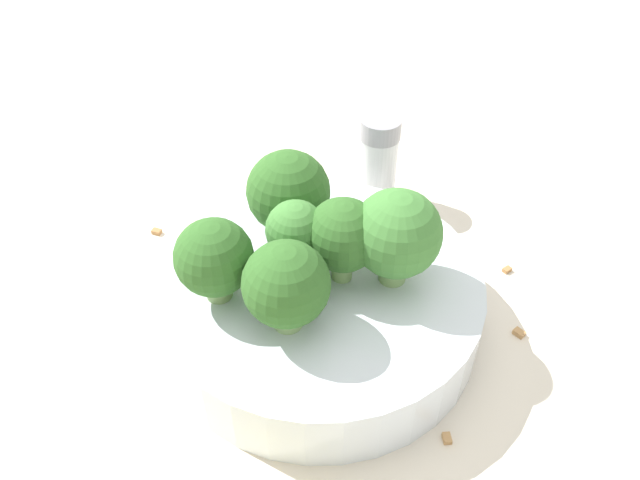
% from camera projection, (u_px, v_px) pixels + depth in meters
% --- Properties ---
extents(ground_plane, '(3.00, 3.00, 0.00)m').
position_uv_depth(ground_plane, '(320.00, 323.00, 0.45)').
color(ground_plane, beige).
extents(bowl, '(0.22, 0.22, 0.05)m').
position_uv_depth(bowl, '(320.00, 301.00, 0.44)').
color(bowl, silver).
rests_on(bowl, ground_plane).
extents(broccoli_floret_0, '(0.04, 0.04, 0.06)m').
position_uv_depth(broccoli_floret_0, '(296.00, 234.00, 0.40)').
color(broccoli_floret_0, '#84AD66').
rests_on(broccoli_floret_0, bowl).
extents(broccoli_floret_1, '(0.06, 0.06, 0.07)m').
position_uv_depth(broccoli_floret_1, '(396.00, 235.00, 0.40)').
color(broccoli_floret_1, '#84AD66').
rests_on(broccoli_floret_1, bowl).
extents(broccoli_floret_2, '(0.05, 0.05, 0.06)m').
position_uv_depth(broccoli_floret_2, '(286.00, 286.00, 0.37)').
color(broccoli_floret_2, '#8EB770').
rests_on(broccoli_floret_2, bowl).
extents(broccoli_floret_3, '(0.05, 0.05, 0.06)m').
position_uv_depth(broccoli_floret_3, '(214.00, 259.00, 0.39)').
color(broccoli_floret_3, '#7A9E5B').
rests_on(broccoli_floret_3, bowl).
extents(broccoli_floret_4, '(0.06, 0.06, 0.06)m').
position_uv_depth(broccoli_floret_4, '(288.00, 192.00, 0.44)').
color(broccoli_floret_4, '#84AD66').
rests_on(broccoli_floret_4, bowl).
extents(broccoli_floret_5, '(0.05, 0.05, 0.06)m').
position_uv_depth(broccoli_floret_5, '(343.00, 237.00, 0.40)').
color(broccoli_floret_5, '#84AD66').
rests_on(broccoli_floret_5, bowl).
extents(pepper_shaker, '(0.03, 0.03, 0.08)m').
position_uv_depth(pepper_shaker, '(378.00, 158.00, 0.54)').
color(pepper_shaker, silver).
rests_on(pepper_shaker, ground_plane).
extents(almond_crumb_0, '(0.01, 0.01, 0.01)m').
position_uv_depth(almond_crumb_0, '(447.00, 437.00, 0.38)').
color(almond_crumb_0, '#AD7F4C').
rests_on(almond_crumb_0, ground_plane).
extents(almond_crumb_1, '(0.01, 0.01, 0.01)m').
position_uv_depth(almond_crumb_1, '(520.00, 331.00, 0.44)').
color(almond_crumb_1, '#AD7F4C').
rests_on(almond_crumb_1, ground_plane).
extents(almond_crumb_2, '(0.01, 0.01, 0.01)m').
position_uv_depth(almond_crumb_2, '(507.00, 268.00, 0.49)').
color(almond_crumb_2, olive).
rests_on(almond_crumb_2, ground_plane).
extents(almond_crumb_3, '(0.01, 0.01, 0.01)m').
position_uv_depth(almond_crumb_3, '(156.00, 230.00, 0.52)').
color(almond_crumb_3, olive).
rests_on(almond_crumb_3, ground_plane).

